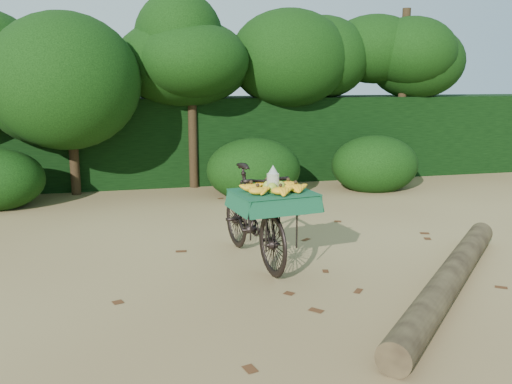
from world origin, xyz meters
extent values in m
plane|color=tan|center=(0.00, 0.00, 0.00)|extent=(80.00, 80.00, 0.00)
imported|color=black|center=(0.59, 0.58, 0.58)|extent=(0.81, 1.99, 1.16)
cube|color=black|center=(0.67, -0.01, 0.95)|extent=(0.48, 0.56, 0.03)
cube|color=#16542F|center=(0.67, -0.01, 0.97)|extent=(0.92, 0.81, 0.01)
ellipsoid|color=olive|center=(0.75, 0.00, 1.03)|extent=(0.11, 0.09, 0.12)
ellipsoid|color=olive|center=(0.63, 0.04, 1.03)|extent=(0.11, 0.09, 0.12)
ellipsoid|color=olive|center=(0.64, -0.08, 1.03)|extent=(0.11, 0.09, 0.12)
cylinder|color=#EAE5C6|center=(0.67, 0.00, 1.09)|extent=(0.13, 0.13, 0.17)
cylinder|color=brown|center=(2.36, -0.85, 0.14)|extent=(3.00, 3.01, 0.29)
cube|color=black|center=(0.00, 6.30, 0.90)|extent=(26.00, 1.80, 1.80)
camera|label=1|loc=(-0.89, -5.54, 2.16)|focal=38.00mm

